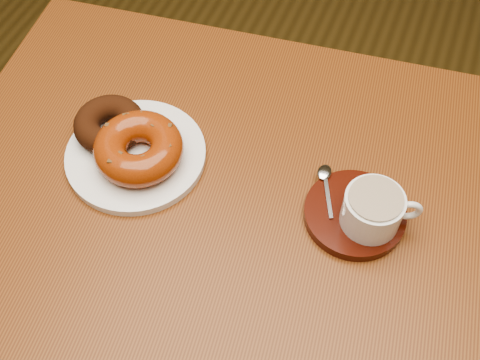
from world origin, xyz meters
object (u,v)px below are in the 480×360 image
(saucer, at_px, (355,214))
(coffee_cup, at_px, (374,209))
(cafe_table, at_px, (228,228))
(donut_plate, at_px, (136,155))

(saucer, bearing_deg, coffee_cup, -18.51)
(cafe_table, distance_m, donut_plate, 0.19)
(saucer, bearing_deg, donut_plate, -177.25)
(donut_plate, distance_m, saucer, 0.32)
(cafe_table, bearing_deg, coffee_cup, -4.68)
(cafe_table, relative_size, coffee_cup, 8.75)
(cafe_table, xyz_separation_m, donut_plate, (-0.14, -0.00, 0.13))
(donut_plate, bearing_deg, coffee_cup, 1.38)
(coffee_cup, bearing_deg, cafe_table, 163.08)
(coffee_cup, bearing_deg, donut_plate, 163.22)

